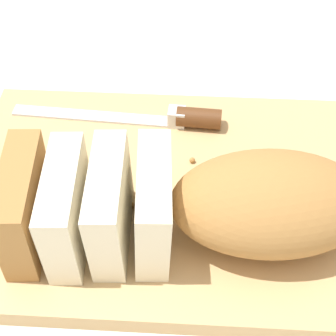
{
  "coord_description": "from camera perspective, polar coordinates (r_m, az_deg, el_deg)",
  "views": [
    {
      "loc": [
        -0.01,
        0.35,
        0.43
      ],
      "look_at": [
        0.0,
        0.0,
        0.05
      ],
      "focal_mm": 54.44,
      "sensor_mm": 36.0,
      "label": 1
    }
  ],
  "objects": [
    {
      "name": "crumb_stray_left",
      "position": [
        0.56,
        2.73,
        0.88
      ],
      "size": [
        0.01,
        0.01,
        0.01
      ],
      "primitive_type": "sphere",
      "color": "#A8753D",
      "rests_on": "cutting_board"
    },
    {
      "name": "crumb_stray_right",
      "position": [
        0.54,
        -1.54,
        -2.21
      ],
      "size": [
        0.0,
        0.0,
        0.0
      ],
      "primitive_type": "sphere",
      "color": "#A8753D",
      "rests_on": "cutting_board"
    },
    {
      "name": "bread_knife",
      "position": [
        0.6,
        0.45,
        5.69
      ],
      "size": [
        0.25,
        0.05,
        0.02
      ],
      "rotation": [
        0.0,
        0.0,
        -0.1
      ],
      "color": "silver",
      "rests_on": "cutting_board"
    },
    {
      "name": "ground_plane",
      "position": [
        0.56,
        0.0,
        -3.6
      ],
      "size": [
        3.0,
        3.0,
        0.0
      ],
      "primitive_type": "plane",
      "color": "silver"
    },
    {
      "name": "crumb_near_loaf",
      "position": [
        0.52,
        -4.19,
        -4.23
      ],
      "size": [
        0.01,
        0.01,
        0.01
      ],
      "primitive_type": "sphere",
      "color": "#A8753D",
      "rests_on": "cutting_board"
    },
    {
      "name": "bread_loaf",
      "position": [
        0.47,
        3.59,
        -4.06
      ],
      "size": [
        0.34,
        0.12,
        0.09
      ],
      "rotation": [
        0.0,
        0.0,
        0.03
      ],
      "color": "#A8753D",
      "rests_on": "cutting_board"
    },
    {
      "name": "cutting_board",
      "position": [
        0.55,
        0.0,
        -2.89
      ],
      "size": [
        0.45,
        0.32,
        0.02
      ],
      "primitive_type": "cube",
      "rotation": [
        0.0,
        0.0,
        -0.04
      ],
      "color": "tan",
      "rests_on": "ground_plane"
    },
    {
      "name": "crumb_near_knife",
      "position": [
        0.51,
        -5.99,
        -5.58
      ],
      "size": [
        0.01,
        0.01,
        0.01
      ],
      "primitive_type": "sphere",
      "color": "#A8753D",
      "rests_on": "cutting_board"
    }
  ]
}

